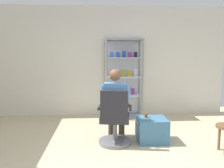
# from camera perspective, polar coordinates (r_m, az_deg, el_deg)

# --- Properties ---
(back_wall) EXTENTS (6.00, 0.10, 2.70)m
(back_wall) POSITION_cam_1_polar(r_m,az_deg,el_deg) (5.74, -1.41, 5.63)
(back_wall) COLOR silver
(back_wall) RESTS_ON ground
(display_cabinet_main) EXTENTS (0.90, 0.45, 1.90)m
(display_cabinet_main) POSITION_cam_1_polar(r_m,az_deg,el_deg) (5.56, 2.84, 1.61)
(display_cabinet_main) COLOR gray
(display_cabinet_main) RESTS_ON ground
(office_chair) EXTENTS (0.60, 0.56, 0.96)m
(office_chair) POSITION_cam_1_polar(r_m,az_deg,el_deg) (3.89, 0.70, -9.56)
(office_chair) COLOR slate
(office_chair) RESTS_ON ground
(seated_shopkeeper) EXTENTS (0.53, 0.60, 1.29)m
(seated_shopkeeper) POSITION_cam_1_polar(r_m,az_deg,el_deg) (3.97, 0.87, -4.47)
(seated_shopkeeper) COLOR #3F382D
(seated_shopkeeper) RESTS_ON ground
(storage_crate) EXTENTS (0.51, 0.48, 0.42)m
(storage_crate) POSITION_cam_1_polar(r_m,az_deg,el_deg) (4.17, 9.90, -11.19)
(storage_crate) COLOR teal
(storage_crate) RESTS_ON ground
(tea_glass) EXTENTS (0.06, 0.06, 0.08)m
(tea_glass) POSITION_cam_1_polar(r_m,az_deg,el_deg) (4.11, 8.50, -7.80)
(tea_glass) COLOR brown
(tea_glass) RESTS_ON storage_crate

